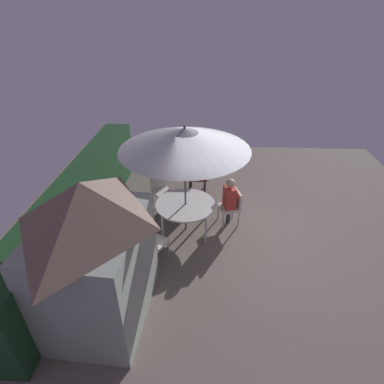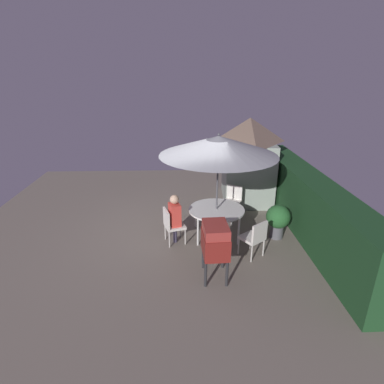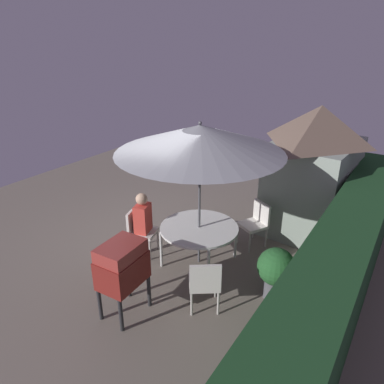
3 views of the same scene
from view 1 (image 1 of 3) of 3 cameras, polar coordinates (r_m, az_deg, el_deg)
name	(u,v)px [view 1 (image 1 of 3)]	position (r m, az deg, el deg)	size (l,w,h in m)	color
ground_plane	(230,236)	(7.47, 7.10, -8.11)	(11.00, 11.00, 0.00)	#6B6056
hedge_backdrop	(82,205)	(7.58, -19.93, -2.31)	(7.07, 0.76, 1.51)	#193D1E
garden_shed	(94,253)	(5.19, -17.80, -10.88)	(2.18, 1.71, 2.67)	gray
patio_table	(186,205)	(7.23, -1.22, -2.54)	(1.42, 1.42, 0.74)	white
patio_umbrella	(185,139)	(6.45, -1.39, 9.90)	(2.81, 2.81, 2.65)	#4C4C51
bbq_grill	(198,167)	(8.65, 1.11, 4.75)	(0.72, 0.54, 1.20)	maroon
chair_near_shed	(232,205)	(7.62, 7.52, -2.40)	(0.58, 0.58, 0.90)	silver
chair_far_side	(161,188)	(8.28, -5.86, 0.71)	(0.65, 0.64, 0.90)	silver
chair_toward_hedge	(152,242)	(6.50, -7.46, -9.27)	(0.63, 0.62, 0.90)	silver
potted_plant_by_shed	(124,205)	(7.73, -12.54, -2.39)	(0.60, 0.60, 0.88)	#4C4C51
person_in_red	(230,196)	(7.45, 7.04, -0.81)	(0.39, 0.33, 1.26)	#CC3D33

